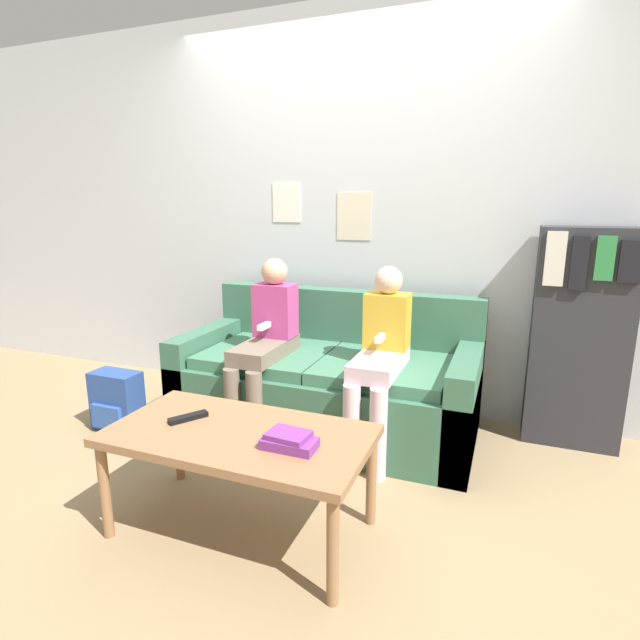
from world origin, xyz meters
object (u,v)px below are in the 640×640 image
(coffee_table, at_px, (239,442))
(backpack, at_px, (117,401))
(person_right, at_px, (380,353))
(couch, at_px, (328,384))
(tv_remote, at_px, (188,417))
(bookshelf, at_px, (579,338))
(person_left, at_px, (265,339))

(coffee_table, distance_m, backpack, 1.37)
(coffee_table, relative_size, person_right, 1.05)
(person_right, bearing_deg, coffee_table, -112.36)
(couch, relative_size, tv_remote, 10.83)
(tv_remote, bearing_deg, couch, 110.08)
(person_right, height_order, backpack, person_right)
(tv_remote, relative_size, bookshelf, 0.13)
(person_right, bearing_deg, bookshelf, 28.30)
(couch, height_order, coffee_table, couch)
(coffee_table, relative_size, tv_remote, 6.59)
(bookshelf, bearing_deg, coffee_table, -133.92)
(backpack, bearing_deg, person_right, 10.57)
(person_left, bearing_deg, backpack, -161.37)
(couch, xyz_separation_m, bookshelf, (1.39, 0.34, 0.35))
(backpack, bearing_deg, couch, 22.68)
(coffee_table, bearing_deg, backpack, 154.27)
(bookshelf, xyz_separation_m, backpack, (-2.59, -0.84, -0.45))
(tv_remote, distance_m, bookshelf, 2.16)
(couch, height_order, backpack, couch)
(coffee_table, xyz_separation_m, person_right, (0.36, 0.88, 0.17))
(coffee_table, height_order, backpack, coffee_table)
(tv_remote, bearing_deg, person_right, 87.20)
(person_right, xyz_separation_m, tv_remote, (-0.62, -0.86, -0.11))
(person_left, bearing_deg, person_right, -0.26)
(coffee_table, height_order, person_left, person_left)
(person_left, xyz_separation_m, backpack, (-0.88, -0.30, -0.41))
(bookshelf, bearing_deg, couch, -166.39)
(person_right, distance_m, bookshelf, 1.15)
(tv_remote, height_order, bookshelf, bookshelf)
(couch, bearing_deg, backpack, -157.32)
(couch, bearing_deg, person_left, -147.29)
(backpack, bearing_deg, person_left, 18.63)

